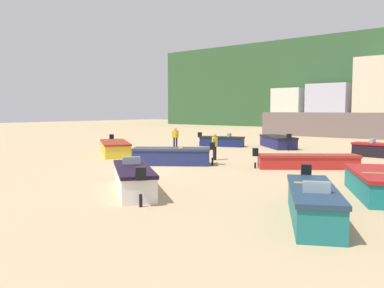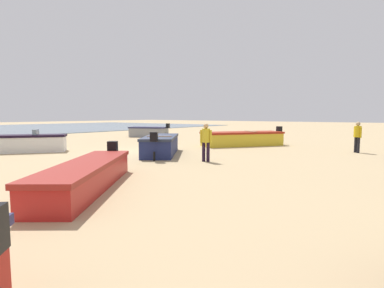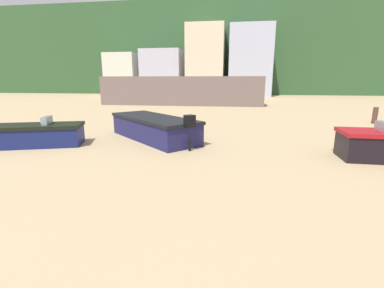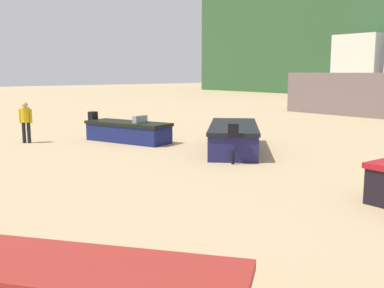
# 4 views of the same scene
# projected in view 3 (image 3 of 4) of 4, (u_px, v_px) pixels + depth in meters

# --- Properties ---
(headland_hill) EXTENTS (90.00, 32.00, 15.16)m
(headland_hill) POSITION_uv_depth(u_px,v_px,m) (220.00, 56.00, 59.09)
(headland_hill) COLOR #2F532E
(headland_hill) RESTS_ON ground
(harbor_pier) EXTENTS (15.62, 2.40, 2.73)m
(harbor_pier) POSITION_uv_depth(u_px,v_px,m) (181.00, 91.00, 26.18)
(harbor_pier) COLOR #6D5C58
(harbor_pier) RESTS_ON ground
(townhouse_centre_left) EXTENTS (4.82, 5.13, 6.49)m
(townhouse_centre_left) POSITION_uv_depth(u_px,v_px,m) (124.00, 75.00, 43.47)
(townhouse_centre_left) COLOR silver
(townhouse_centre_left) RESTS_ON ground
(townhouse_centre) EXTENTS (6.15, 5.04, 6.96)m
(townhouse_centre) POSITION_uv_depth(u_px,v_px,m) (163.00, 73.00, 42.45)
(townhouse_centre) COLOR #B6B6CA
(townhouse_centre) RESTS_ON ground
(townhouse_centre_right) EXTENTS (5.59, 5.86, 10.39)m
(townhouse_centre_right) POSITION_uv_depth(u_px,v_px,m) (206.00, 61.00, 41.48)
(townhouse_centre_right) COLOR beige
(townhouse_centre_right) RESTS_ON ground
(townhouse_right) EXTENTS (6.20, 5.15, 10.18)m
(townhouse_right) POSITION_uv_depth(u_px,v_px,m) (250.00, 62.00, 40.22)
(townhouse_right) COLOR #B3B9D0
(townhouse_right) RESTS_ON ground
(boat_navy_6) EXTENTS (4.53, 4.45, 1.25)m
(boat_navy_6) POSITION_uv_depth(u_px,v_px,m) (154.00, 128.00, 11.07)
(boat_navy_6) COLOR navy
(boat_navy_6) RESTS_ON ground
(boat_navy_10) EXTENTS (3.94, 2.33, 1.12)m
(boat_navy_10) POSITION_uv_depth(u_px,v_px,m) (30.00, 135.00, 9.88)
(boat_navy_10) COLOR navy
(boat_navy_10) RESTS_ON ground
(mooring_post_near_water) EXTENTS (0.26, 0.26, 0.92)m
(mooring_post_near_water) POSITION_uv_depth(u_px,v_px,m) (375.00, 115.00, 15.03)
(mooring_post_near_water) COLOR #4F352B
(mooring_post_near_water) RESTS_ON ground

